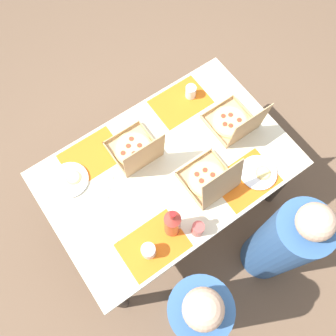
# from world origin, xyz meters

# --- Properties ---
(ground_plane) EXTENTS (6.00, 6.00, 0.00)m
(ground_plane) POSITION_xyz_m (0.00, 0.00, 0.00)
(ground_plane) COLOR brown
(dining_table) EXTENTS (1.48, 0.96, 0.74)m
(dining_table) POSITION_xyz_m (0.00, 0.00, 0.64)
(dining_table) COLOR #3F3328
(dining_table) RESTS_ON ground_plane
(placemat_near_left) EXTENTS (0.36, 0.26, 0.00)m
(placemat_near_left) POSITION_xyz_m (-0.33, -0.33, 0.74)
(placemat_near_left) COLOR orange
(placemat_near_left) RESTS_ON dining_table
(placemat_near_right) EXTENTS (0.36, 0.26, 0.00)m
(placemat_near_right) POSITION_xyz_m (0.33, -0.33, 0.74)
(placemat_near_right) COLOR orange
(placemat_near_right) RESTS_ON dining_table
(placemat_far_left) EXTENTS (0.36, 0.26, 0.00)m
(placemat_far_left) POSITION_xyz_m (-0.33, 0.33, 0.74)
(placemat_far_left) COLOR orange
(placemat_far_left) RESTS_ON dining_table
(placemat_far_right) EXTENTS (0.36, 0.26, 0.00)m
(placemat_far_right) POSITION_xyz_m (0.33, 0.33, 0.74)
(placemat_far_right) COLOR orange
(placemat_far_right) RESTS_ON dining_table
(pizza_box_center) EXTENTS (0.27, 0.29, 0.30)m
(pizza_box_center) POSITION_xyz_m (-0.50, 0.00, 0.79)
(pizza_box_center) COLOR tan
(pizza_box_center) RESTS_ON dining_table
(pizza_box_corner_right) EXTENTS (0.27, 0.29, 0.30)m
(pizza_box_corner_right) POSITION_xyz_m (0.10, -0.19, 0.79)
(pizza_box_corner_right) COLOR tan
(pizza_box_corner_right) RESTS_ON dining_table
(pizza_box_corner_left) EXTENTS (0.27, 0.28, 0.31)m
(pizza_box_corner_left) POSITION_xyz_m (-0.14, 0.22, 0.79)
(pizza_box_corner_left) COLOR tan
(pizza_box_corner_left) RESTS_ON dining_table
(plate_far_left) EXTENTS (0.22, 0.22, 0.03)m
(plate_far_left) POSITION_xyz_m (-0.42, 0.34, 0.75)
(plate_far_left) COLOR white
(plate_far_left) RESTS_ON dining_table
(plate_middle) EXTENTS (0.23, 0.23, 0.03)m
(plate_middle) POSITION_xyz_m (0.52, -0.27, 0.75)
(plate_middle) COLOR white
(plate_middle) RESTS_ON dining_table
(soda_bottle) EXTENTS (0.09, 0.09, 0.32)m
(soda_bottle) POSITION_xyz_m (0.19, 0.32, 0.87)
(soda_bottle) COLOR #B2382D
(soda_bottle) RESTS_ON dining_table
(cup_red) EXTENTS (0.08, 0.08, 0.10)m
(cup_red) POSITION_xyz_m (0.37, 0.35, 0.79)
(cup_red) COLOR silver
(cup_red) RESTS_ON dining_table
(cup_spare) EXTENTS (0.07, 0.07, 0.09)m
(cup_spare) POSITION_xyz_m (-0.41, -0.33, 0.79)
(cup_spare) COLOR silver
(cup_spare) RESTS_ON dining_table
(cup_dark) EXTENTS (0.07, 0.07, 0.11)m
(cup_dark) POSITION_xyz_m (0.09, 0.41, 0.80)
(cup_dark) COLOR #BF4742
(cup_dark) RESTS_ON dining_table
(fork_by_near_left) EXTENTS (0.10, 0.18, 0.00)m
(fork_by_near_left) POSITION_xyz_m (0.52, 0.11, 0.74)
(fork_by_near_left) COLOR #B7B7BC
(fork_by_near_left) RESTS_ON dining_table
(fork_by_far_right) EXTENTS (0.15, 0.14, 0.00)m
(fork_by_far_right) POSITION_xyz_m (0.36, -0.09, 0.74)
(fork_by_far_right) COLOR #B7B7BC
(fork_by_far_right) RESTS_ON dining_table
(diner_left_seat) EXTENTS (0.32, 0.32, 1.17)m
(diner_left_seat) POSITION_xyz_m (-0.33, 0.74, 0.53)
(diner_left_seat) COLOR #33598C
(diner_left_seat) RESTS_ON ground_plane
(diner_right_seat) EXTENTS (0.32, 0.32, 1.15)m
(diner_right_seat) POSITION_xyz_m (0.33, 0.74, 0.52)
(diner_right_seat) COLOR #33598C
(diner_right_seat) RESTS_ON ground_plane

